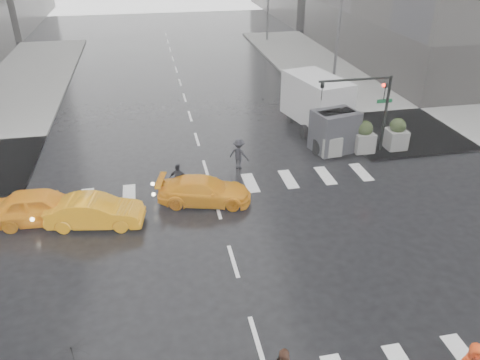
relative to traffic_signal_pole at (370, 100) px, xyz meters
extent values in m
plane|color=black|center=(-9.01, -8.01, -3.22)|extent=(120.00, 120.00, 0.00)
cube|color=gray|center=(10.49, 9.49, -3.14)|extent=(35.00, 35.00, 0.15)
cube|color=#2F2D2A|center=(19.99, 18.99, -1.02)|extent=(26.05, 26.05, 4.40)
cylinder|color=black|center=(0.99, -0.01, -0.97)|extent=(0.16, 0.16, 4.50)
cylinder|color=black|center=(-1.01, -0.01, 1.18)|extent=(4.00, 0.12, 0.12)
imported|color=black|center=(0.74, -0.01, 0.48)|extent=(0.16, 0.20, 1.00)
imported|color=black|center=(-2.81, -0.01, 0.68)|extent=(0.16, 0.20, 1.00)
sphere|color=#FF190C|center=(0.64, -0.01, 0.78)|extent=(0.20, 0.20, 0.20)
cube|color=#0D6130|center=(0.99, 0.29, -0.22)|extent=(0.90, 0.03, 0.22)
cylinder|color=#59595B|center=(1.99, 9.99, 1.28)|extent=(0.20, 0.20, 9.00)
cube|color=gray|center=(-2.01, 0.19, -2.52)|extent=(1.10, 1.10, 1.10)
sphere|color=black|center=(-2.01, 0.19, -1.72)|extent=(0.90, 0.90, 0.90)
cube|color=gray|center=(-0.01, 0.19, -2.52)|extent=(1.10, 1.10, 1.10)
sphere|color=black|center=(-0.01, 0.19, -1.72)|extent=(0.90, 0.90, 0.90)
cube|color=gray|center=(1.99, 0.19, -2.52)|extent=(1.10, 1.10, 1.10)
sphere|color=black|center=(1.99, 0.19, -1.72)|extent=(0.90, 0.90, 0.90)
imported|color=black|center=(-14.04, -13.48, -1.23)|extent=(0.97, 0.99, 0.88)
imported|color=black|center=(-10.60, -2.42, -2.41)|extent=(1.10, 0.90, 1.61)
imported|color=black|center=(-7.25, -0.31, -2.37)|extent=(1.23, 1.15, 1.69)
imported|color=#FF9D0D|center=(-16.61, -3.60, -2.46)|extent=(4.50, 1.99, 1.51)
imported|color=#FF9D0D|center=(-14.33, -4.37, -2.54)|extent=(4.26, 2.07, 1.34)
imported|color=#FF9D0D|center=(-9.50, -3.41, -2.59)|extent=(4.11, 2.60, 1.25)
cube|color=silver|center=(-1.56, 3.96, -1.15)|extent=(2.42, 4.64, 2.72)
cube|color=#323237|center=(-1.56, 0.73, -1.96)|extent=(2.32, 1.82, 2.32)
cube|color=black|center=(-1.56, 0.73, -1.25)|extent=(2.02, 0.91, 0.91)
cylinder|color=black|center=(-2.62, 0.53, -2.76)|extent=(0.28, 0.91, 0.91)
cylinder|color=black|center=(-0.50, 0.53, -2.76)|extent=(0.28, 0.91, 0.91)
cylinder|color=black|center=(-2.62, 2.75, -2.76)|extent=(0.28, 0.91, 0.91)
cylinder|color=black|center=(-0.50, 2.75, -2.76)|extent=(0.28, 0.91, 0.91)
cylinder|color=black|center=(-2.62, 5.57, -2.76)|extent=(0.28, 0.91, 0.91)
cylinder|color=black|center=(-0.50, 5.57, -2.76)|extent=(0.28, 0.91, 0.91)
camera|label=1|loc=(-11.58, -22.16, 8.20)|focal=35.00mm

